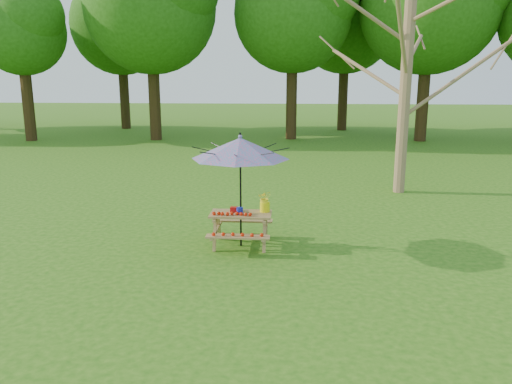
{
  "coord_description": "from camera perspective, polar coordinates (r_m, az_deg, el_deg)",
  "views": [
    {
      "loc": [
        3.99,
        -4.44,
        3.27
      ],
      "look_at": [
        3.27,
        4.94,
        1.1
      ],
      "focal_mm": 35.0,
      "sensor_mm": 36.0,
      "label": 1
    }
  ],
  "objects": [
    {
      "name": "flower_bucket",
      "position": [
        9.83,
        1.02,
        -0.98
      ],
      "size": [
        0.28,
        0.25,
        0.43
      ],
      "color": "#FDF40D",
      "rests_on": "picnic_table"
    },
    {
      "name": "picnic_table",
      "position": [
        9.88,
        -1.74,
        -4.35
      ],
      "size": [
        1.2,
        1.32,
        0.67
      ],
      "color": "#A17449",
      "rests_on": "ground"
    },
    {
      "name": "tomatoes_row",
      "position": [
        9.62,
        -2.76,
        -2.49
      ],
      "size": [
        0.77,
        0.13,
        0.07
      ],
      "primitive_type": null,
      "color": "red",
      "rests_on": "picnic_table"
    },
    {
      "name": "patio_umbrella",
      "position": [
        9.52,
        -1.81,
        5.01
      ],
      "size": [
        1.89,
        1.89,
        2.25
      ],
      "color": "black",
      "rests_on": "ground"
    },
    {
      "name": "produce_bins",
      "position": [
        9.81,
        -2.16,
        -2.06
      ],
      "size": [
        0.27,
        0.37,
        0.13
      ],
      "color": "red",
      "rests_on": "picnic_table"
    }
  ]
}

